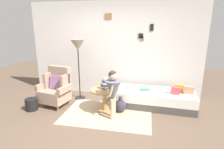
{
  "coord_description": "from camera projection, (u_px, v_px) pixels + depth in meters",
  "views": [
    {
      "loc": [
        0.95,
        -3.0,
        1.94
      ],
      "look_at": [
        0.15,
        0.95,
        0.85
      ],
      "focal_mm": 28.81,
      "sensor_mm": 36.0,
      "label": 1
    }
  ],
  "objects": [
    {
      "name": "ground_plane",
      "position": [
        95.0,
        128.0,
        3.53
      ],
      "size": [
        12.0,
        12.0,
        0.0
      ],
      "primitive_type": "plane",
      "color": "brown"
    },
    {
      "name": "gallery_wall",
      "position": [
        114.0,
        50.0,
        5.03
      ],
      "size": [
        4.8,
        0.12,
        2.6
      ],
      "color": "silver",
      "rests_on": "ground"
    },
    {
      "name": "rug",
      "position": [
        108.0,
        114.0,
        4.1
      ],
      "size": [
        1.96,
        1.34,
        0.01
      ],
      "primitive_type": "cube",
      "color": "tan",
      "rests_on": "ground"
    },
    {
      "name": "armchair",
      "position": [
        56.0,
        88.0,
        4.49
      ],
      "size": [
        0.83,
        0.69,
        0.97
      ],
      "color": "olive",
      "rests_on": "ground"
    },
    {
      "name": "daybed",
      "position": [
        154.0,
        98.0,
        4.46
      ],
      "size": [
        1.94,
        0.91,
        0.4
      ],
      "color": "#4C4742",
      "rests_on": "ground"
    },
    {
      "name": "pillow_head",
      "position": [
        189.0,
        90.0,
        4.2
      ],
      "size": [
        0.23,
        0.14,
        0.18
      ],
      "primitive_type": "cube",
      "rotation": [
        0.0,
        0.0,
        -0.11
      ],
      "color": "tan",
      "rests_on": "daybed"
    },
    {
      "name": "pillow_mid",
      "position": [
        179.0,
        88.0,
        4.31
      ],
      "size": [
        0.17,
        0.12,
        0.19
      ],
      "primitive_type": "cube",
      "rotation": [
        0.0,
        0.0,
        -0.02
      ],
      "color": "orange",
      "rests_on": "daybed"
    },
    {
      "name": "pillow_back",
      "position": [
        175.0,
        91.0,
        4.18
      ],
      "size": [
        0.21,
        0.15,
        0.18
      ],
      "primitive_type": "cube",
      "rotation": [
        0.0,
        0.0,
        -0.19
      ],
      "color": "#D64C56",
      "rests_on": "daybed"
    },
    {
      "name": "side_table",
      "position": [
        105.0,
        95.0,
        4.16
      ],
      "size": [
        0.64,
        0.64,
        0.54
      ],
      "color": "tan",
      "rests_on": "ground"
    },
    {
      "name": "vase_striped",
      "position": [
        105.0,
        84.0,
        4.13
      ],
      "size": [
        0.22,
        0.22,
        0.26
      ],
      "color": "#2D384C",
      "rests_on": "side_table"
    },
    {
      "name": "floor_lamp",
      "position": [
        78.0,
        48.0,
        4.65
      ],
      "size": [
        0.38,
        0.38,
        1.61
      ],
      "color": "black",
      "rests_on": "ground"
    },
    {
      "name": "person_child",
      "position": [
        113.0,
        89.0,
        3.72
      ],
      "size": [
        0.34,
        0.34,
        1.07
      ],
      "color": "#D8AD8E",
      "rests_on": "ground"
    },
    {
      "name": "book_on_daybed",
      "position": [
        145.0,
        90.0,
        4.45
      ],
      "size": [
        0.24,
        0.2,
        0.03
      ],
      "primitive_type": "cube",
      "rotation": [
        0.0,
        0.0,
        0.18
      ],
      "color": "#338163",
      "rests_on": "daybed"
    },
    {
      "name": "demijohn_near",
      "position": [
        120.0,
        106.0,
        4.17
      ],
      "size": [
        0.29,
        0.29,
        0.37
      ],
      "color": "#332D38",
      "rests_on": "ground"
    },
    {
      "name": "magazine_basket",
      "position": [
        31.0,
        104.0,
        4.27
      ],
      "size": [
        0.28,
        0.28,
        0.28
      ],
      "primitive_type": "cylinder",
      "color": "black",
      "rests_on": "ground"
    }
  ]
}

